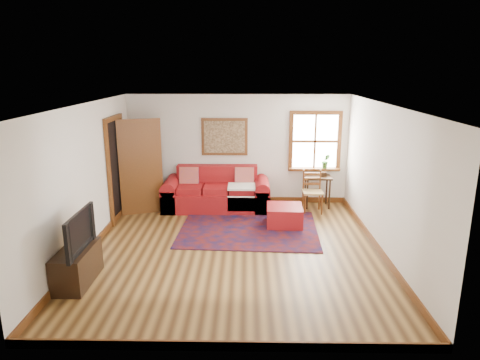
{
  "coord_description": "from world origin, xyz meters",
  "views": [
    {
      "loc": [
        0.22,
        -6.88,
        3.08
      ],
      "look_at": [
        0.09,
        0.6,
        1.1
      ],
      "focal_mm": 32.0,
      "sensor_mm": 36.0,
      "label": 1
    }
  ],
  "objects_px": {
    "red_ottoman": "(284,216)",
    "side_table": "(318,182)",
    "media_cabinet": "(77,266)",
    "ladder_back_chair": "(312,190)",
    "red_leather_sofa": "(217,195)"
  },
  "relations": [
    {
      "from": "red_ottoman",
      "to": "side_table",
      "type": "height_order",
      "value": "side_table"
    },
    {
      "from": "red_ottoman",
      "to": "media_cabinet",
      "type": "bearing_deg",
      "value": -140.87
    },
    {
      "from": "ladder_back_chair",
      "to": "media_cabinet",
      "type": "distance_m",
      "value": 5.12
    },
    {
      "from": "red_leather_sofa",
      "to": "media_cabinet",
      "type": "xyz_separation_m",
      "value": [
        -1.81,
        -3.49,
        -0.04
      ]
    },
    {
      "from": "red_leather_sofa",
      "to": "side_table",
      "type": "distance_m",
      "value": 2.29
    },
    {
      "from": "red_leather_sofa",
      "to": "media_cabinet",
      "type": "distance_m",
      "value": 3.93
    },
    {
      "from": "red_leather_sofa",
      "to": "ladder_back_chair",
      "type": "distance_m",
      "value": 2.12
    },
    {
      "from": "red_leather_sofa",
      "to": "side_table",
      "type": "bearing_deg",
      "value": 3.18
    },
    {
      "from": "red_ottoman",
      "to": "side_table",
      "type": "bearing_deg",
      "value": 57.55
    },
    {
      "from": "red_ottoman",
      "to": "media_cabinet",
      "type": "distance_m",
      "value": 4.04
    },
    {
      "from": "side_table",
      "to": "ladder_back_chair",
      "type": "relative_size",
      "value": 0.78
    },
    {
      "from": "red_leather_sofa",
      "to": "ladder_back_chair",
      "type": "xyz_separation_m",
      "value": [
        2.1,
        -0.2,
        0.19
      ]
    },
    {
      "from": "red_ottoman",
      "to": "ladder_back_chair",
      "type": "relative_size",
      "value": 0.77
    },
    {
      "from": "red_ottoman",
      "to": "ladder_back_chair",
      "type": "distance_m",
      "value": 1.15
    },
    {
      "from": "ladder_back_chair",
      "to": "media_cabinet",
      "type": "relative_size",
      "value": 0.95
    }
  ]
}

